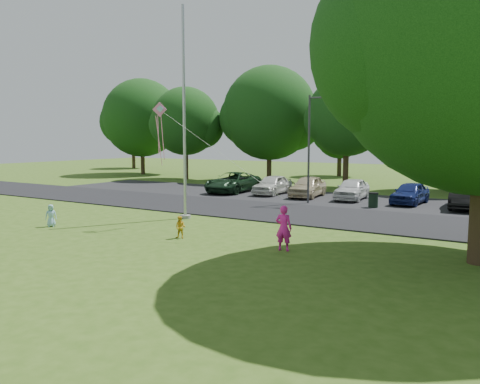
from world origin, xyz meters
The scene contains 13 objects.
ground centered at (0.00, 0.00, 0.00)m, with size 120.00×120.00×0.00m, color #345616.
park_road centered at (0.00, 9.00, 0.03)m, with size 60.00×6.00×0.06m, color black.
parking_strip centered at (0.00, 15.50, 0.03)m, with size 42.00×7.00×0.06m, color black.
flagpole centered at (-3.50, 5.00, 4.17)m, with size 0.50×0.50×10.00m.
street_lamp centered at (-0.20, 12.88, 3.82)m, with size 1.76×0.62×6.36m.
trash_can centered at (3.36, 13.00, 0.44)m, with size 0.56×0.56×0.88m.
tree_row centered at (1.59, 24.23, 5.71)m, with size 64.35×11.94×10.88m.
horizon_trees centered at (4.06, 33.88, 4.30)m, with size 77.46×7.20×7.02m.
parked_cars centered at (-0.83, 15.47, 0.75)m, with size 17.27×5.19×1.46m.
woman centered at (3.47, 1.52, 0.79)m, with size 0.57×0.38×1.57m, color #F2209E.
child_yellow centered at (-0.81, 1.24, 0.44)m, with size 0.42×0.33×0.87m, color gold.
child_blue centered at (-7.21, 0.23, 0.49)m, with size 0.48×0.31×0.98m, color #8CC2D7.
kite centered at (-3.05, 2.90, 4.60)m, with size 6.98×1.69×3.63m.
Camera 1 is at (10.38, -12.72, 3.81)m, focal length 35.00 mm.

